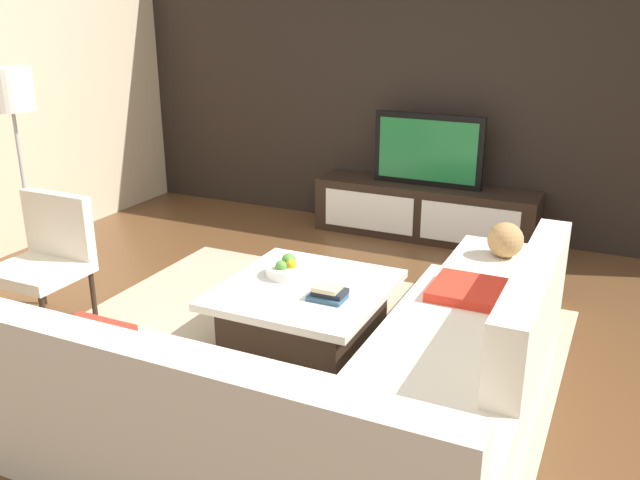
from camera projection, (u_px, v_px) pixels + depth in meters
ground_plane at (312, 349)px, 4.34m from camera, size 14.00×14.00×0.00m
feature_wall_back at (441, 82)px, 6.17m from camera, size 6.40×0.12×2.80m
area_rug at (298, 345)px, 4.38m from camera, size 3.18×2.55×0.01m
media_console at (425, 211)px, 6.30m from camera, size 2.04×0.47×0.50m
television at (428, 150)px, 6.11m from camera, size 1.00×0.06×0.65m
sectional_couch at (334, 395)px, 3.31m from camera, size 2.41×2.44×0.84m
coffee_table at (305, 311)px, 4.40m from camera, size 1.02×1.08×0.38m
accent_chair_near at (48, 251)px, 4.62m from camera, size 0.56×0.52×0.87m
floor_lamp at (11, 101)px, 5.12m from camera, size 0.34×0.34×1.63m
ottoman at (501, 283)px, 4.84m from camera, size 0.70×0.70×0.40m
fruit_bowl at (287, 269)px, 4.48m from camera, size 0.28×0.28×0.14m
decorative_ball at (505, 240)px, 4.73m from camera, size 0.25×0.25×0.25m
book_stack at (328, 293)px, 4.13m from camera, size 0.22×0.17×0.09m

